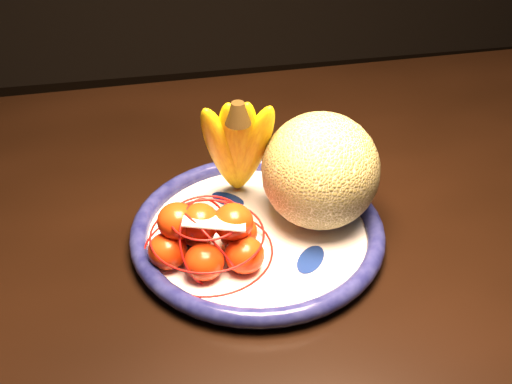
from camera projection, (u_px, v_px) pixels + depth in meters
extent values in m
cube|color=black|center=(332.00, 242.00, 0.86)|extent=(1.63, 1.01, 0.04)
cylinder|color=white|center=(257.00, 236.00, 0.83)|extent=(0.30, 0.30, 0.01)
torus|color=#0A0C3A|center=(257.00, 230.00, 0.82)|extent=(0.33, 0.33, 0.02)
cylinder|color=white|center=(257.00, 239.00, 0.83)|extent=(0.14, 0.14, 0.00)
ellipsoid|color=navy|center=(311.00, 260.00, 0.78)|extent=(0.11, 0.12, 0.00)
ellipsoid|color=navy|center=(228.00, 199.00, 0.88)|extent=(0.11, 0.10, 0.00)
ellipsoid|color=navy|center=(184.00, 241.00, 0.81)|extent=(0.10, 0.08, 0.00)
sphere|color=olive|center=(320.00, 171.00, 0.80)|extent=(0.15, 0.15, 0.15)
ellipsoid|color=yellow|center=(223.00, 146.00, 0.82)|extent=(0.09, 0.11, 0.18)
ellipsoid|color=yellow|center=(233.00, 145.00, 0.82)|extent=(0.06, 0.10, 0.18)
ellipsoid|color=yellow|center=(242.00, 144.00, 0.82)|extent=(0.04, 0.10, 0.18)
ellipsoid|color=yellow|center=(252.00, 145.00, 0.82)|extent=(0.08, 0.11, 0.18)
cone|color=black|center=(236.00, 88.00, 0.77)|extent=(0.03, 0.03, 0.03)
ellipsoid|color=#EA4215|center=(168.00, 251.00, 0.76)|extent=(0.05, 0.05, 0.04)
ellipsoid|color=#EA4215|center=(204.00, 262.00, 0.75)|extent=(0.05, 0.05, 0.04)
ellipsoid|color=#EA4215|center=(245.00, 255.00, 0.75)|extent=(0.05, 0.05, 0.04)
ellipsoid|color=#EA4215|center=(197.00, 229.00, 0.79)|extent=(0.05, 0.05, 0.04)
ellipsoid|color=#EA4215|center=(238.00, 232.00, 0.79)|extent=(0.05, 0.05, 0.04)
ellipsoid|color=#EA4215|center=(199.00, 222.00, 0.75)|extent=(0.05, 0.05, 0.04)
ellipsoid|color=#EA4215|center=(233.00, 222.00, 0.75)|extent=(0.05, 0.05, 0.04)
ellipsoid|color=#EA4215|center=(177.00, 221.00, 0.75)|extent=(0.05, 0.05, 0.04)
torus|color=#A10E0C|center=(208.00, 251.00, 0.78)|extent=(0.21, 0.21, 0.00)
torus|color=#A10E0C|center=(207.00, 234.00, 0.76)|extent=(0.18, 0.18, 0.00)
torus|color=#A10E0C|center=(206.00, 217.00, 0.75)|extent=(0.11, 0.11, 0.00)
torus|color=#A10E0C|center=(208.00, 242.00, 0.77)|extent=(0.11, 0.05, 0.10)
torus|color=#A10E0C|center=(208.00, 242.00, 0.77)|extent=(0.10, 0.11, 0.10)
torus|color=#A10E0C|center=(208.00, 242.00, 0.77)|extent=(0.09, 0.12, 0.10)
cube|color=white|center=(214.00, 222.00, 0.73)|extent=(0.08, 0.04, 0.01)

